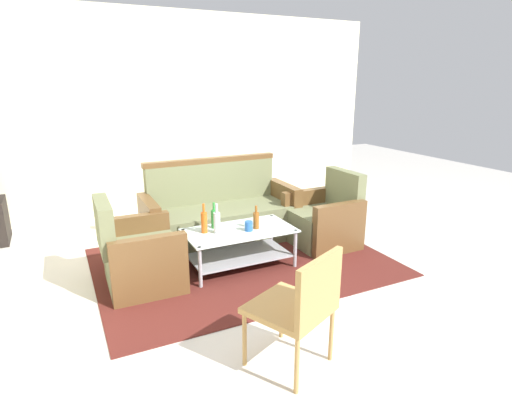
{
  "coord_description": "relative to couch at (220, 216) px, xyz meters",
  "views": [
    {
      "loc": [
        -1.59,
        -3.0,
        1.86
      ],
      "look_at": [
        0.18,
        0.63,
        0.65
      ],
      "focal_mm": 29.21,
      "sensor_mm": 36.0,
      "label": 1
    }
  ],
  "objects": [
    {
      "name": "cup",
      "position": [
        -0.02,
        -0.85,
        0.14
      ],
      "size": [
        0.08,
        0.08,
        0.1
      ],
      "primitive_type": "cylinder",
      "color": "#2659A5",
      "rests_on": "coffee_table"
    },
    {
      "name": "bottle_green",
      "position": [
        -0.3,
        -0.62,
        0.2
      ],
      "size": [
        0.06,
        0.06,
        0.27
      ],
      "color": "#2D8C38",
      "rests_on": "coffee_table"
    },
    {
      "name": "bottle_brown",
      "position": [
        0.08,
        -0.82,
        0.19
      ],
      "size": [
        0.06,
        0.06,
        0.24
      ],
      "color": "brown",
      "rests_on": "coffee_table"
    },
    {
      "name": "bottle_orange",
      "position": [
        -0.44,
        -0.71,
        0.21
      ],
      "size": [
        0.06,
        0.06,
        0.3
      ],
      "color": "#D85919",
      "rests_on": "coffee_table"
    },
    {
      "name": "wicker_chair",
      "position": [
        -0.37,
        -2.41,
        0.18
      ],
      "size": [
        0.64,
        0.64,
        0.84
      ],
      "rotation": [
        0.0,
        0.0,
        0.43
      ],
      "color": "#AD844C",
      "rests_on": "ground"
    },
    {
      "name": "armchair_left",
      "position": [
        -1.09,
        -0.74,
        -0.03
      ],
      "size": [
        0.71,
        0.77,
        0.85
      ],
      "rotation": [
        0.0,
        0.0,
        -1.59
      ],
      "color": "#6B704C",
      "rests_on": "rug"
    },
    {
      "name": "bottle_clear",
      "position": [
        -0.33,
        -0.77,
        0.21
      ],
      "size": [
        0.07,
        0.07,
        0.3
      ],
      "color": "silver",
      "rests_on": "coffee_table"
    },
    {
      "name": "couch",
      "position": [
        0.0,
        0.0,
        0.0
      ],
      "size": [
        1.8,
        0.74,
        0.96
      ],
      "rotation": [
        0.0,
        0.0,
        3.14
      ],
      "color": "#6B704C",
      "rests_on": "rug"
    },
    {
      "name": "armchair_right",
      "position": [
        1.06,
        -0.63,
        -0.03
      ],
      "size": [
        0.71,
        0.77,
        0.85
      ],
      "rotation": [
        0.0,
        0.0,
        1.59
      ],
      "color": "#6B704C",
      "rests_on": "rug"
    },
    {
      "name": "ground_plane",
      "position": [
        -0.09,
        -1.42,
        -0.32
      ],
      "size": [
        14.0,
        14.0,
        0.0
      ],
      "primitive_type": "plane",
      "color": "beige"
    },
    {
      "name": "coffee_table",
      "position": [
        -0.09,
        -0.78,
        -0.04
      ],
      "size": [
        1.1,
        0.6,
        0.4
      ],
      "color": "silver",
      "rests_on": "rug"
    },
    {
      "name": "rug",
      "position": [
        -0.02,
        -0.69,
        -0.31
      ],
      "size": [
        2.97,
        2.17,
        0.01
      ],
      "primitive_type": "cube",
      "color": "#511E19",
      "rests_on": "ground"
    },
    {
      "name": "wall_back",
      "position": [
        -0.09,
        1.64,
        1.08
      ],
      "size": [
        6.52,
        0.12,
        2.8
      ],
      "color": "beige",
      "rests_on": "ground"
    }
  ]
}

